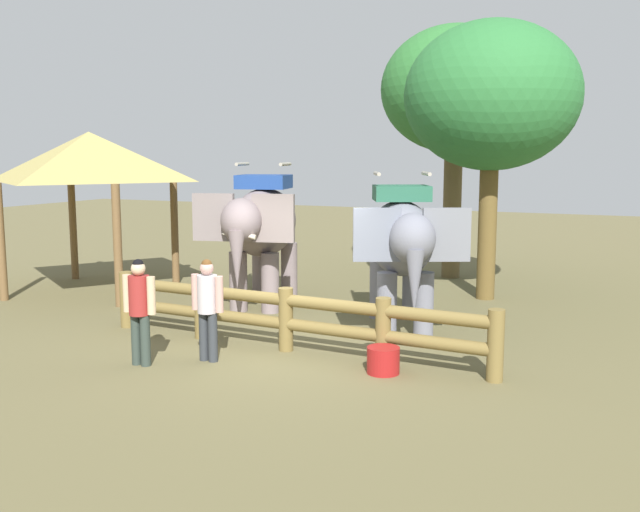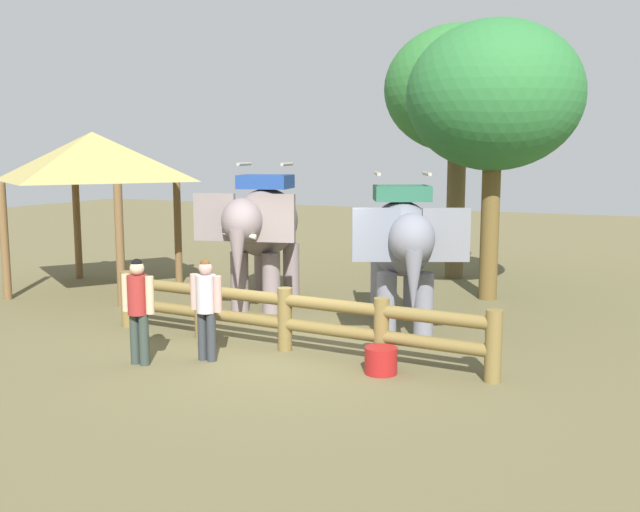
{
  "view_description": "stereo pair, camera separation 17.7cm",
  "coord_description": "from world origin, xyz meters",
  "px_view_note": "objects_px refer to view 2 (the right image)",
  "views": [
    {
      "loc": [
        5.24,
        -10.32,
        3.23
      ],
      "look_at": [
        0.0,
        1.28,
        1.4
      ],
      "focal_mm": 40.16,
      "sensor_mm": 36.0,
      "label": 1
    },
    {
      "loc": [
        5.4,
        -10.25,
        3.23
      ],
      "look_at": [
        0.0,
        1.28,
        1.4
      ],
      "focal_mm": 40.16,
      "sensor_mm": 36.0,
      "label": 2
    }
  ],
  "objects_px": {
    "tourist_woman_in_black": "(206,302)",
    "thatched_shelter": "(93,158)",
    "tree_far_left": "(459,91)",
    "feed_bucket": "(381,360)",
    "log_fence": "(285,314)",
    "tourist_man_in_blue": "(138,304)",
    "elephant_center": "(402,243)",
    "elephant_near_left": "(263,226)",
    "tree_back_center": "(494,97)"
  },
  "relations": [
    {
      "from": "tree_back_center",
      "to": "elephant_center",
      "type": "bearing_deg",
      "value": -103.29
    },
    {
      "from": "tourist_man_in_blue",
      "to": "log_fence",
      "type": "bearing_deg",
      "value": 45.04
    },
    {
      "from": "tourist_woman_in_black",
      "to": "elephant_center",
      "type": "bearing_deg",
      "value": 55.85
    },
    {
      "from": "thatched_shelter",
      "to": "tourist_woman_in_black",
      "type": "bearing_deg",
      "value": -33.81
    },
    {
      "from": "elephant_center",
      "to": "feed_bucket",
      "type": "distance_m",
      "value": 3.04
    },
    {
      "from": "tree_back_center",
      "to": "tourist_man_in_blue",
      "type": "bearing_deg",
      "value": -117.42
    },
    {
      "from": "elephant_near_left",
      "to": "tourist_woman_in_black",
      "type": "xyz_separation_m",
      "value": [
        1.22,
        -3.96,
        -0.77
      ]
    },
    {
      "from": "elephant_center",
      "to": "feed_bucket",
      "type": "height_order",
      "value": "elephant_center"
    },
    {
      "from": "tourist_woman_in_black",
      "to": "thatched_shelter",
      "type": "bearing_deg",
      "value": 146.19
    },
    {
      "from": "tourist_man_in_blue",
      "to": "feed_bucket",
      "type": "bearing_deg",
      "value": 17.94
    },
    {
      "from": "elephant_center",
      "to": "tree_back_center",
      "type": "bearing_deg",
      "value": 76.71
    },
    {
      "from": "tourist_woman_in_black",
      "to": "thatched_shelter",
      "type": "distance_m",
      "value": 7.1
    },
    {
      "from": "tourist_woman_in_black",
      "to": "thatched_shelter",
      "type": "relative_size",
      "value": 0.36
    },
    {
      "from": "tree_far_left",
      "to": "feed_bucket",
      "type": "bearing_deg",
      "value": -82.43
    },
    {
      "from": "tree_far_left",
      "to": "elephant_center",
      "type": "bearing_deg",
      "value": -84.59
    },
    {
      "from": "log_fence",
      "to": "tourist_woman_in_black",
      "type": "bearing_deg",
      "value": -128.86
    },
    {
      "from": "thatched_shelter",
      "to": "feed_bucket",
      "type": "xyz_separation_m",
      "value": [
        8.32,
        -3.23,
        -2.93
      ]
    },
    {
      "from": "tourist_man_in_blue",
      "to": "tree_back_center",
      "type": "distance_m",
      "value": 8.93
    },
    {
      "from": "tourist_man_in_blue",
      "to": "thatched_shelter",
      "type": "height_order",
      "value": "thatched_shelter"
    },
    {
      "from": "tourist_man_in_blue",
      "to": "tree_far_left",
      "type": "bearing_deg",
      "value": 76.2
    },
    {
      "from": "elephant_center",
      "to": "feed_bucket",
      "type": "relative_size",
      "value": 7.03
    },
    {
      "from": "tourist_woman_in_black",
      "to": "tourist_man_in_blue",
      "type": "distance_m",
      "value": 1.03
    },
    {
      "from": "tree_far_left",
      "to": "feed_bucket",
      "type": "height_order",
      "value": "tree_far_left"
    },
    {
      "from": "log_fence",
      "to": "tourist_man_in_blue",
      "type": "distance_m",
      "value": 2.37
    },
    {
      "from": "feed_bucket",
      "to": "tourist_woman_in_black",
      "type": "bearing_deg",
      "value": -169.06
    },
    {
      "from": "elephant_near_left",
      "to": "tree_back_center",
      "type": "relative_size",
      "value": 0.6
    },
    {
      "from": "elephant_center",
      "to": "tree_back_center",
      "type": "relative_size",
      "value": 0.56
    },
    {
      "from": "elephant_center",
      "to": "elephant_near_left",
      "type": "bearing_deg",
      "value": 166.45
    },
    {
      "from": "elephant_near_left",
      "to": "tree_back_center",
      "type": "distance_m",
      "value": 5.69
    },
    {
      "from": "tourist_woman_in_black",
      "to": "tree_far_left",
      "type": "height_order",
      "value": "tree_far_left"
    },
    {
      "from": "tourist_woman_in_black",
      "to": "tourist_man_in_blue",
      "type": "bearing_deg",
      "value": -142.89
    },
    {
      "from": "tourist_man_in_blue",
      "to": "feed_bucket",
      "type": "height_order",
      "value": "tourist_man_in_blue"
    },
    {
      "from": "elephant_near_left",
      "to": "tourist_woman_in_black",
      "type": "distance_m",
      "value": 4.21
    },
    {
      "from": "feed_bucket",
      "to": "log_fence",
      "type": "bearing_deg",
      "value": 164.72
    },
    {
      "from": "log_fence",
      "to": "tourist_man_in_blue",
      "type": "relative_size",
      "value": 4.33
    },
    {
      "from": "tourist_woman_in_black",
      "to": "tree_far_left",
      "type": "xyz_separation_m",
      "value": [
        1.57,
        9.11,
        3.86
      ]
    },
    {
      "from": "tree_back_center",
      "to": "feed_bucket",
      "type": "distance_m",
      "value": 7.47
    },
    {
      "from": "elephant_near_left",
      "to": "thatched_shelter",
      "type": "height_order",
      "value": "thatched_shelter"
    },
    {
      "from": "elephant_center",
      "to": "thatched_shelter",
      "type": "bearing_deg",
      "value": 175.5
    },
    {
      "from": "elephant_near_left",
      "to": "tree_back_center",
      "type": "bearing_deg",
      "value": 33.0
    },
    {
      "from": "log_fence",
      "to": "tourist_man_in_blue",
      "type": "height_order",
      "value": "tourist_man_in_blue"
    },
    {
      "from": "log_fence",
      "to": "thatched_shelter",
      "type": "relative_size",
      "value": 1.6
    },
    {
      "from": "tourist_man_in_blue",
      "to": "thatched_shelter",
      "type": "bearing_deg",
      "value": 137.6
    },
    {
      "from": "tourist_woman_in_black",
      "to": "feed_bucket",
      "type": "xyz_separation_m",
      "value": [
        2.71,
        0.52,
        -0.74
      ]
    },
    {
      "from": "tourist_man_in_blue",
      "to": "tree_far_left",
      "type": "xyz_separation_m",
      "value": [
        2.39,
        9.73,
        3.84
      ]
    },
    {
      "from": "elephant_near_left",
      "to": "thatched_shelter",
      "type": "xyz_separation_m",
      "value": [
        -4.39,
        -0.2,
        1.42
      ]
    },
    {
      "from": "log_fence",
      "to": "tree_back_center",
      "type": "height_order",
      "value": "tree_back_center"
    },
    {
      "from": "tree_back_center",
      "to": "feed_bucket",
      "type": "xyz_separation_m",
      "value": [
        -0.26,
        -6.16,
        -4.23
      ]
    },
    {
      "from": "log_fence",
      "to": "tourist_man_in_blue",
      "type": "bearing_deg",
      "value": -134.96
    },
    {
      "from": "elephant_near_left",
      "to": "tree_far_left",
      "type": "height_order",
      "value": "tree_far_left"
    }
  ]
}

